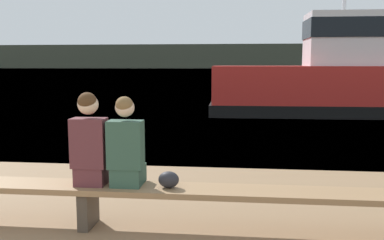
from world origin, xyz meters
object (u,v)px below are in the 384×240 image
at_px(person_right, 126,147).
at_px(bench_main, 88,192).
at_px(shopping_bag, 169,180).
at_px(person_left, 90,143).
at_px(tugboat_red, 339,83).

bearing_deg(person_right, bench_main, -178.89).
bearing_deg(shopping_bag, person_right, 177.18).
xyz_separation_m(person_left, shopping_bag, (0.88, -0.02, -0.38)).
distance_m(bench_main, person_right, 0.68).
height_order(person_left, tugboat_red, tugboat_red).
bearing_deg(tugboat_red, person_right, 156.27).
bearing_deg(person_right, person_left, -179.65).
relative_size(person_right, tugboat_red, 0.11).
bearing_deg(tugboat_red, shopping_bag, 158.34).
distance_m(person_left, shopping_bag, 0.96).
relative_size(bench_main, tugboat_red, 0.89).
bearing_deg(person_left, person_right, 0.35).
bearing_deg(tugboat_red, bench_main, 154.40).
xyz_separation_m(bench_main, shopping_bag, (0.92, -0.01, 0.17)).
bearing_deg(bench_main, tugboat_red, 65.38).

